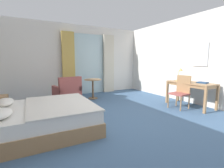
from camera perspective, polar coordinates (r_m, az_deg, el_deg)
name	(u,v)px	position (r m, az deg, el deg)	size (l,w,h in m)	color
ground	(120,120)	(4.05, 2.83, -12.76)	(6.40, 7.48, 0.10)	#426084
wall_back	(77,60)	(6.99, -12.43, 8.22)	(6.00, 0.12, 2.88)	silver
wall_right	(199,60)	(5.90, 28.27, 7.57)	(0.12, 7.08, 2.88)	silver
balcony_glass_door	(89,64)	(7.08, -8.12, 6.92)	(1.37, 0.02, 2.53)	silver
curtain_panel_left	(69,64)	(6.71, -15.10, 6.75)	(0.49, 0.10, 2.55)	tan
curtain_panel_right	(109,64)	(7.36, -1.19, 7.09)	(0.50, 0.10, 2.55)	beige
bed	(41,117)	(3.57, -23.93, -10.71)	(2.02, 1.83, 0.98)	#9E754C
writing_desk	(191,85)	(5.49, 26.04, -0.37)	(0.63, 1.37, 0.76)	#9E754C
desk_chair	(181,90)	(5.21, 23.19, -2.09)	(0.48, 0.49, 0.97)	#9E4C47
desk_lamp	(180,72)	(5.74, 22.94, 3.81)	(0.26, 0.18, 0.44)	tan
closed_book	(203,83)	(5.38, 29.36, 0.44)	(0.22, 0.26, 0.04)	navy
armchair_by_window	(67,93)	(5.59, -15.48, -2.98)	(0.86, 0.88, 0.90)	#9E4C47
round_cafe_table	(93,84)	(6.05, -6.81, -0.14)	(0.63, 0.63, 0.73)	#9E754C
wall_mirror	(201,55)	(5.78, 28.86, 9.07)	(0.02, 0.47, 0.71)	silver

